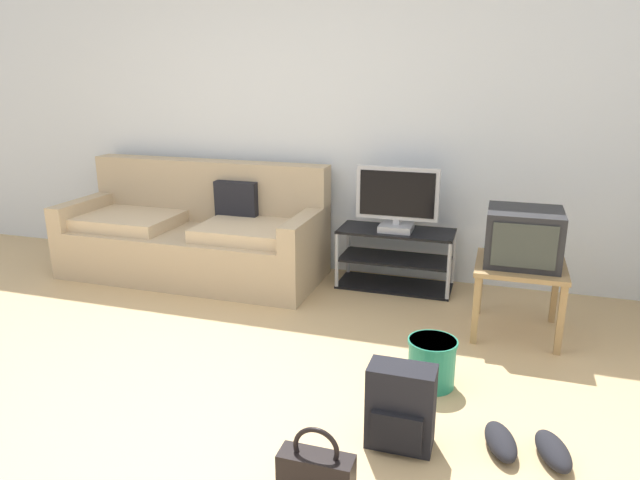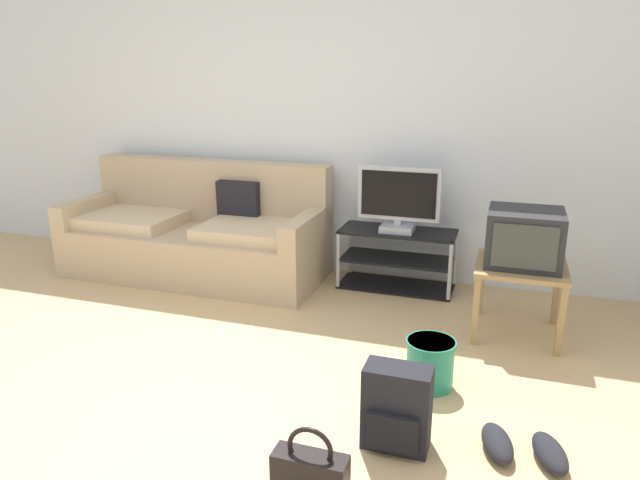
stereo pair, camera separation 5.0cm
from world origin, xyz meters
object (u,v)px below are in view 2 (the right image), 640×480
(couch, at_px, (199,235))
(flat_tv, at_px, (399,200))
(crt_tv, at_px, (524,238))
(cleaning_bucket, at_px, (430,362))
(sneakers_pair, at_px, (523,448))
(backpack, at_px, (397,408))
(tv_stand, at_px, (397,259))
(handbag, at_px, (310,476))
(side_table, at_px, (520,275))

(couch, relative_size, flat_tv, 3.39)
(flat_tv, distance_m, crt_tv, 1.05)
(crt_tv, height_order, cleaning_bucket, crt_tv)
(flat_tv, height_order, crt_tv, flat_tv)
(crt_tv, height_order, sneakers_pair, crt_tv)
(crt_tv, bearing_deg, cleaning_bucket, -117.15)
(flat_tv, bearing_deg, backpack, -78.65)
(tv_stand, relative_size, handbag, 2.63)
(couch, height_order, cleaning_bucket, couch)
(crt_tv, xyz_separation_m, backpack, (-0.50, -1.42, -0.45))
(side_table, relative_size, handbag, 1.63)
(crt_tv, bearing_deg, sneakers_pair, -88.05)
(couch, height_order, backpack, couch)
(couch, height_order, handbag, couch)
(backpack, bearing_deg, handbag, -145.06)
(flat_tv, bearing_deg, handbag, -86.60)
(flat_tv, relative_size, side_table, 1.14)
(tv_stand, distance_m, cleaning_bucket, 1.49)
(handbag, xyz_separation_m, cleaning_bucket, (0.32, 1.03, 0.02))
(side_table, xyz_separation_m, crt_tv, (0.00, 0.02, 0.24))
(couch, bearing_deg, backpack, -41.56)
(side_table, bearing_deg, tv_stand, 147.23)
(tv_stand, xyz_separation_m, crt_tv, (0.90, -0.56, 0.41))
(handbag, xyz_separation_m, sneakers_pair, (0.80, 0.55, -0.07))
(couch, xyz_separation_m, crt_tv, (2.53, -0.38, 0.31))
(flat_tv, xyz_separation_m, handbag, (0.14, -2.42, -0.59))
(flat_tv, xyz_separation_m, backpack, (0.39, -1.96, -0.51))
(side_table, xyz_separation_m, cleaning_bucket, (-0.44, -0.83, -0.26))
(crt_tv, bearing_deg, couch, 171.48)
(crt_tv, xyz_separation_m, sneakers_pair, (0.04, -1.32, -0.60))
(handbag, distance_m, sneakers_pair, 0.98)
(tv_stand, bearing_deg, crt_tv, -32.03)
(backpack, height_order, cleaning_bucket, backpack)
(handbag, height_order, sneakers_pair, handbag)
(crt_tv, distance_m, backpack, 1.57)
(flat_tv, xyz_separation_m, crt_tv, (0.90, -0.54, -0.06))
(side_table, height_order, sneakers_pair, side_table)
(couch, height_order, side_table, couch)
(couch, xyz_separation_m, cleaning_bucket, (2.10, -1.23, -0.19))
(flat_tv, relative_size, crt_tv, 1.39)
(couch, height_order, flat_tv, flat_tv)
(cleaning_bucket, bearing_deg, tv_stand, 108.15)
(tv_stand, distance_m, side_table, 1.08)
(backpack, bearing_deg, crt_tv, 44.02)
(backpack, height_order, sneakers_pair, backpack)
(crt_tv, relative_size, sneakers_pair, 1.07)
(flat_tv, bearing_deg, tv_stand, 90.00)
(couch, height_order, tv_stand, couch)
(flat_tv, height_order, backpack, flat_tv)
(flat_tv, relative_size, cleaning_bucket, 2.35)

